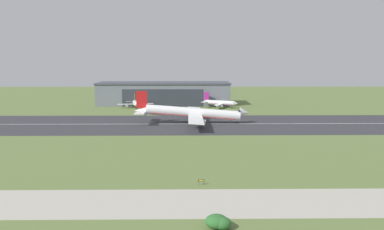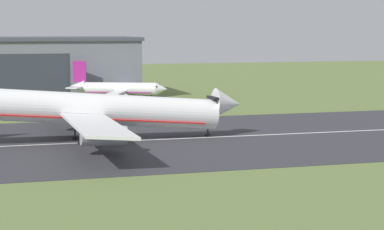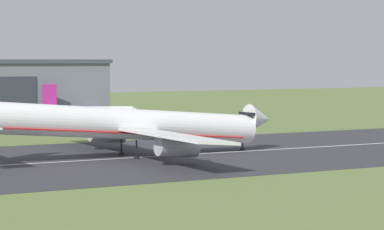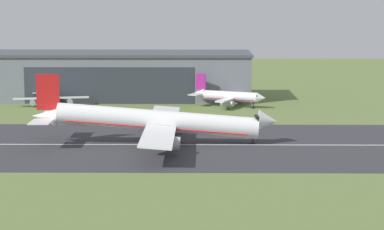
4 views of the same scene
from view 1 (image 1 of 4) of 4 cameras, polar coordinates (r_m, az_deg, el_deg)
ground_plane at (r=118.09m, az=-6.22°, el=-6.79°), size 627.10×627.10×0.00m
runway_strip at (r=181.32m, az=-4.29°, el=-1.38°), size 387.10×55.12×0.06m
runway_centreline at (r=181.32m, az=-4.29°, el=-1.36°), size 348.39×0.70×0.01m
taxiway_road at (r=84.49m, az=-8.55°, el=-13.13°), size 290.32×16.86×0.05m
hangar_building at (r=259.54m, az=-4.29°, el=3.31°), size 90.13×26.88×15.35m
airplane_landing at (r=181.36m, az=0.07°, el=0.29°), size 55.96×55.16×15.92m
airplane_parked_west at (r=241.26m, az=4.34°, el=1.85°), size 23.93×19.96×9.82m
airplane_parked_centre at (r=244.26m, az=-8.63°, el=1.78°), size 22.89×17.06×9.10m
shrub_clump at (r=72.04m, az=4.07°, el=-15.95°), size 4.84×4.02×2.53m
runway_sign at (r=94.45m, az=1.41°, el=-10.02°), size 1.59×0.13×1.37m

